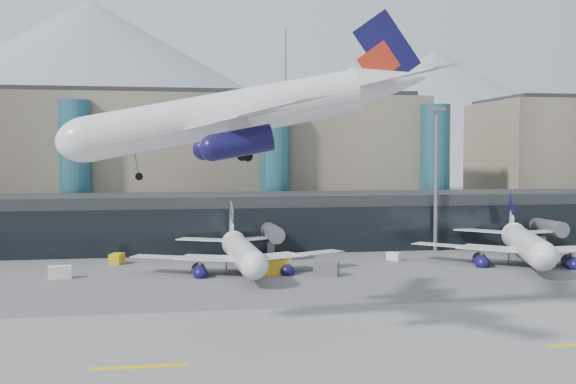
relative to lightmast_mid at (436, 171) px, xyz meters
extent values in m
plane|color=#515154|center=(-30.00, -48.00, -14.42)|extent=(900.00, 900.00, 0.00)
cube|color=slate|center=(-30.00, -63.00, -14.40)|extent=(400.00, 40.00, 0.04)
cube|color=gold|center=(-50.00, -63.00, -14.37)|extent=(8.00, 1.00, 0.02)
cube|color=black|center=(-30.00, 10.00, -9.42)|extent=(170.00, 18.00, 10.00)
cube|color=black|center=(-30.00, 1.10, -10.42)|extent=(170.00, 0.40, 8.00)
cylinder|color=slate|center=(-30.00, -1.00, -10.22)|extent=(2.80, 14.00, 2.80)
cube|color=slate|center=(-30.00, -1.00, -13.22)|extent=(1.20, 1.20, 2.40)
cylinder|color=slate|center=(20.00, -1.00, -10.22)|extent=(2.80, 14.00, 2.80)
cube|color=slate|center=(20.00, -1.00, -13.22)|extent=(1.20, 1.20, 2.40)
cube|color=gray|center=(-55.00, 42.00, 0.58)|extent=(130.00, 30.00, 30.00)
cube|color=black|center=(-55.00, 42.00, 16.08)|extent=(123.50, 28.00, 1.00)
cylinder|color=#286071|center=(-65.00, 26.00, -0.42)|extent=(6.40, 6.40, 28.00)
cylinder|color=#286071|center=(-25.00, 26.00, -0.42)|extent=(6.40, 6.40, 28.00)
cylinder|color=#286071|center=(10.00, 26.00, -0.42)|extent=(6.40, 6.40, 28.00)
cylinder|color=slate|center=(-20.00, 42.00, 23.58)|extent=(0.40, 0.40, 16.00)
cone|color=gray|center=(-90.00, 332.00, 40.58)|extent=(400.00, 400.00, 110.00)
cone|color=gray|center=(130.00, 332.00, 28.08)|extent=(340.00, 340.00, 85.00)
cylinder|color=slate|center=(0.00, 0.00, -1.92)|extent=(0.70, 0.70, 25.00)
cube|color=slate|center=(0.00, 0.00, 10.88)|extent=(3.00, 1.20, 0.60)
cylinder|color=silver|center=(-40.40, -55.28, 8.23)|extent=(24.97, 4.22, 4.14)
ellipsoid|color=silver|center=(-52.88, -55.24, 8.23)|extent=(5.80, 4.16, 4.14)
cone|color=silver|center=(-24.36, -55.34, 8.43)|extent=(7.14, 4.16, 4.14)
cube|color=silver|center=(-38.65, -64.20, 7.54)|extent=(12.98, 18.72, 0.21)
cylinder|color=#100D3D|center=(-40.07, -62.06, 5.43)|extent=(5.00, 2.29, 2.27)
cube|color=silver|center=(-24.37, -60.33, 8.64)|extent=(7.48, 9.86, 0.17)
cube|color=silver|center=(-38.59, -46.38, 7.54)|extent=(13.07, 18.71, 0.21)
cylinder|color=#100D3D|center=(-40.02, -48.51, 5.43)|extent=(5.00, 2.29, 2.27)
cube|color=silver|center=(-24.34, -50.35, 8.64)|extent=(7.52, 9.85, 0.17)
cube|color=#100D3D|center=(-24.00, -55.34, 11.74)|extent=(6.18, 0.27, 7.28)
cube|color=#A72614|center=(-25.07, -55.34, 10.50)|extent=(4.13, 0.30, 3.98)
cylinder|color=slate|center=(-49.13, -55.25, 5.54)|extent=(0.17, 0.17, 3.31)
cylinder|color=black|center=(-49.13, -55.25, 4.09)|extent=(0.73, 0.26, 0.73)
cylinder|color=black|center=(-39.34, -57.77, 4.09)|extent=(0.94, 0.37, 0.94)
cylinder|color=black|center=(-39.32, -52.81, 4.09)|extent=(0.94, 0.37, 0.94)
cylinder|color=silver|center=(-36.78, -17.00, -10.21)|extent=(4.16, 22.87, 3.78)
ellipsoid|color=silver|center=(-36.59, -28.40, -10.21)|extent=(3.87, 5.35, 3.78)
cone|color=silver|center=(-37.02, -2.34, -10.02)|extent=(3.89, 6.58, 3.78)
cube|color=silver|center=(-28.66, -15.24, -10.83)|extent=(17.07, 12.11, 0.19)
cylinder|color=#100D3D|center=(-30.59, -16.57, -12.76)|extent=(2.15, 4.60, 2.08)
cube|color=silver|center=(-32.46, -2.26, -9.83)|extent=(8.99, 6.95, 0.15)
cube|color=silver|center=(-44.95, -15.51, -10.83)|extent=(17.13, 11.70, 0.19)
cylinder|color=#100D3D|center=(-42.97, -16.78, -12.76)|extent=(2.15, 4.60, 2.08)
cube|color=silver|center=(-41.58, -2.42, -9.83)|extent=(9.03, 6.75, 0.15)
cube|color=slate|center=(-37.02, -2.01, -7.00)|extent=(0.32, 5.65, 6.65)
cube|color=silver|center=(-37.01, -2.99, -8.13)|extent=(0.33, 3.78, 3.64)
cylinder|color=slate|center=(-36.64, -24.98, -12.66)|extent=(0.15, 0.15, 3.02)
cylinder|color=black|center=(-36.64, -24.98, -13.99)|extent=(0.25, 0.67, 0.67)
cylinder|color=black|center=(-34.52, -15.99, -13.99)|extent=(0.35, 0.87, 0.86)
cylinder|color=black|center=(-39.06, -16.06, -13.99)|extent=(0.35, 0.87, 0.86)
cylinder|color=silver|center=(8.08, -17.00, -9.80)|extent=(11.93, 25.00, 4.14)
ellipsoid|color=silver|center=(4.08, -28.84, -9.80)|extent=(5.78, 6.82, 4.14)
cone|color=silver|center=(13.23, -1.78, -9.60)|extent=(6.21, 8.09, 4.14)
cylinder|color=#100D3D|center=(14.62, -18.83, -12.60)|extent=(3.76, 5.46, 2.28)
cube|color=silver|center=(17.96, -3.38, -9.39)|extent=(9.74, 5.03, 0.17)
cube|color=silver|center=(0.20, -12.45, -10.49)|extent=(17.10, 16.72, 0.21)
cylinder|color=#100D3D|center=(1.77, -14.49, -12.60)|extent=(3.76, 5.46, 2.28)
cube|color=silver|center=(8.50, -0.18, -9.39)|extent=(8.97, 9.20, 0.17)
cube|color=#100D3D|center=(13.34, -1.44, -6.28)|extent=(2.22, 5.94, 7.29)
cube|color=silver|center=(13.00, -2.46, -7.53)|extent=(1.60, 4.01, 3.99)
cylinder|color=slate|center=(5.28, -25.29, -12.50)|extent=(0.17, 0.17, 3.31)
cylinder|color=black|center=(5.28, -25.29, -13.95)|extent=(0.48, 0.78, 0.74)
cylinder|color=black|center=(10.78, -16.78, -13.95)|extent=(0.65, 1.01, 0.95)
cylinder|color=black|center=(6.07, -15.19, -13.95)|extent=(0.65, 1.01, 0.95)
cube|color=silver|center=(-62.28, -18.28, -13.54)|extent=(3.36, 2.22, 1.75)
cube|color=gold|center=(-55.29, -5.88, -13.60)|extent=(2.48, 3.22, 1.64)
cube|color=#505055|center=(-25.12, -22.42, -13.45)|extent=(3.92, 3.15, 1.93)
cube|color=silver|center=(-10.94, -9.90, -13.77)|extent=(2.43, 2.56, 1.31)
cube|color=gold|center=(-32.51, -20.01, -13.29)|extent=(4.47, 3.06, 2.25)
camera|label=1|loc=(-48.08, -121.95, 2.89)|focal=45.00mm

